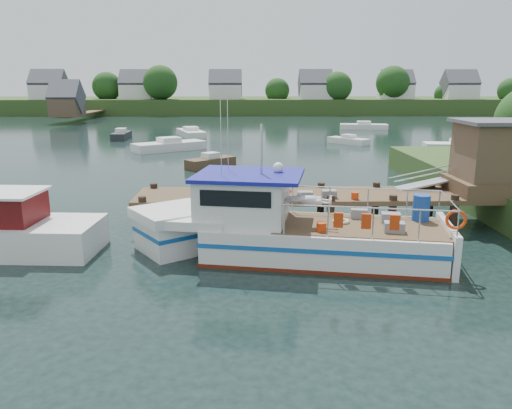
{
  "coord_description": "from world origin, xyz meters",
  "views": [
    {
      "loc": [
        -1.44,
        -20.58,
        5.98
      ],
      "look_at": [
        -1.0,
        -1.5,
        1.3
      ],
      "focal_mm": 35.0,
      "sensor_mm": 36.0,
      "label": 1
    }
  ],
  "objects_px": {
    "dock": "(433,173)",
    "moored_far": "(364,126)",
    "moored_b": "(348,140)",
    "moored_a": "(169,146)",
    "moored_d": "(191,133)",
    "lobster_boat": "(283,229)",
    "moored_e": "(121,135)",
    "moored_rowboat": "(211,162)",
    "moored_c": "(461,146)"
  },
  "relations": [
    {
      "from": "dock",
      "to": "moored_rowboat",
      "type": "bearing_deg",
      "value": 124.63
    },
    {
      "from": "lobster_boat",
      "to": "moored_rowboat",
      "type": "bearing_deg",
      "value": 111.82
    },
    {
      "from": "moored_a",
      "to": "moored_d",
      "type": "relative_size",
      "value": 0.99
    },
    {
      "from": "moored_e",
      "to": "moored_far",
      "type": "bearing_deg",
      "value": 10.28
    },
    {
      "from": "moored_b",
      "to": "moored_rowboat",
      "type": "bearing_deg",
      "value": -119.84
    },
    {
      "from": "lobster_boat",
      "to": "moored_e",
      "type": "height_order",
      "value": "lobster_boat"
    },
    {
      "from": "moored_rowboat",
      "to": "moored_a",
      "type": "height_order",
      "value": "moored_a"
    },
    {
      "from": "moored_d",
      "to": "moored_e",
      "type": "distance_m",
      "value": 7.81
    },
    {
      "from": "dock",
      "to": "moored_rowboat",
      "type": "xyz_separation_m",
      "value": [
        -10.4,
        15.06,
        -1.84
      ]
    },
    {
      "from": "dock",
      "to": "moored_a",
      "type": "distance_m",
      "value": 28.61
    },
    {
      "from": "moored_rowboat",
      "to": "moored_e",
      "type": "xyz_separation_m",
      "value": [
        -10.88,
        18.8,
        0.03
      ]
    },
    {
      "from": "dock",
      "to": "moored_far",
      "type": "height_order",
      "value": "dock"
    },
    {
      "from": "dock",
      "to": "moored_rowboat",
      "type": "height_order",
      "value": "dock"
    },
    {
      "from": "dock",
      "to": "moored_c",
      "type": "bearing_deg",
      "value": 64.06
    },
    {
      "from": "moored_rowboat",
      "to": "moored_far",
      "type": "height_order",
      "value": "moored_rowboat"
    },
    {
      "from": "moored_rowboat",
      "to": "moored_d",
      "type": "height_order",
      "value": "moored_rowboat"
    },
    {
      "from": "dock",
      "to": "moored_a",
      "type": "height_order",
      "value": "dock"
    },
    {
      "from": "moored_e",
      "to": "lobster_boat",
      "type": "bearing_deg",
      "value": -79.83
    },
    {
      "from": "moored_a",
      "to": "moored_c",
      "type": "relative_size",
      "value": 0.98
    },
    {
      "from": "moored_c",
      "to": "moored_d",
      "type": "height_order",
      "value": "moored_d"
    },
    {
      "from": "moored_far",
      "to": "moored_d",
      "type": "distance_m",
      "value": 23.36
    },
    {
      "from": "moored_far",
      "to": "moored_e",
      "type": "distance_m",
      "value": 31.17
    },
    {
      "from": "dock",
      "to": "moored_d",
      "type": "bearing_deg",
      "value": 110.9
    },
    {
      "from": "dock",
      "to": "moored_d",
      "type": "height_order",
      "value": "dock"
    },
    {
      "from": "moored_d",
      "to": "moored_b",
      "type": "bearing_deg",
      "value": -14.01
    },
    {
      "from": "lobster_boat",
      "to": "moored_d",
      "type": "xyz_separation_m",
      "value": [
        -7.47,
        40.77,
        -0.6
      ]
    },
    {
      "from": "moored_far",
      "to": "moored_b",
      "type": "height_order",
      "value": "moored_far"
    },
    {
      "from": "lobster_boat",
      "to": "moored_e",
      "type": "distance_m",
      "value": 40.48
    },
    {
      "from": "moored_a",
      "to": "moored_c",
      "type": "xyz_separation_m",
      "value": [
        26.4,
        -0.49,
        -0.06
      ]
    },
    {
      "from": "dock",
      "to": "moored_b",
      "type": "distance_m",
      "value": 29.23
    },
    {
      "from": "dock",
      "to": "lobster_boat",
      "type": "relative_size",
      "value": 1.45
    },
    {
      "from": "dock",
      "to": "moored_d",
      "type": "distance_m",
      "value": 39.54
    },
    {
      "from": "dock",
      "to": "moored_b",
      "type": "height_order",
      "value": "dock"
    },
    {
      "from": "lobster_boat",
      "to": "moored_b",
      "type": "bearing_deg",
      "value": 85.16
    },
    {
      "from": "dock",
      "to": "moored_d",
      "type": "relative_size",
      "value": 2.5
    },
    {
      "from": "moored_a",
      "to": "moored_d",
      "type": "bearing_deg",
      "value": 73.06
    },
    {
      "from": "moored_far",
      "to": "moored_c",
      "type": "relative_size",
      "value": 0.94
    },
    {
      "from": "moored_rowboat",
      "to": "moored_c",
      "type": "relative_size",
      "value": 0.54
    },
    {
      "from": "dock",
      "to": "moored_c",
      "type": "distance_m",
      "value": 26.72
    },
    {
      "from": "moored_e",
      "to": "moored_c",
      "type": "bearing_deg",
      "value": -27.78
    },
    {
      "from": "moored_c",
      "to": "moored_d",
      "type": "bearing_deg",
      "value": 171.02
    },
    {
      "from": "moored_rowboat",
      "to": "moored_d",
      "type": "xyz_separation_m",
      "value": [
        -3.69,
        21.84,
        -0.01
      ]
    },
    {
      "from": "moored_e",
      "to": "moored_a",
      "type": "bearing_deg",
      "value": -66.25
    },
    {
      "from": "moored_far",
      "to": "lobster_boat",
      "type": "bearing_deg",
      "value": -111.97
    },
    {
      "from": "moored_a",
      "to": "moored_b",
      "type": "distance_m",
      "value": 17.78
    },
    {
      "from": "moored_far",
      "to": "moored_c",
      "type": "bearing_deg",
      "value": -85.22
    },
    {
      "from": "moored_rowboat",
      "to": "moored_a",
      "type": "xyz_separation_m",
      "value": [
        -4.34,
        9.39,
        0.04
      ]
    },
    {
      "from": "moored_a",
      "to": "moored_rowboat",
      "type": "bearing_deg",
      "value": -79.15
    },
    {
      "from": "moored_rowboat",
      "to": "moored_e",
      "type": "height_order",
      "value": "moored_e"
    },
    {
      "from": "moored_d",
      "to": "moored_rowboat",
      "type": "bearing_deg",
      "value": -69.04
    }
  ]
}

